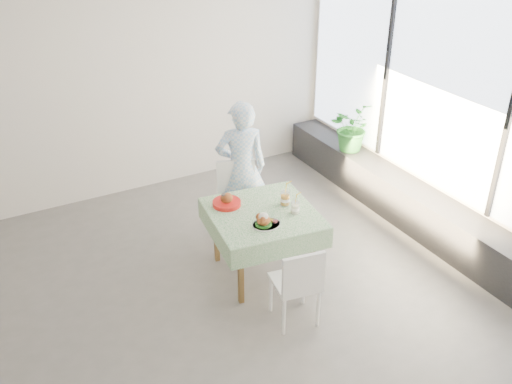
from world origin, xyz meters
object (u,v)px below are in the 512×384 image
cafe_table (263,236)px  juice_cup_orange (285,199)px  chair_near (295,297)px  diner (241,168)px  potted_plant (351,127)px  chair_far (239,217)px  main_dish (265,222)px

cafe_table → juice_cup_orange: 0.45m
cafe_table → juice_cup_orange: juice_cup_orange is taller
chair_near → diner: bearing=79.5°
chair_near → potted_plant: 2.99m
chair_far → potted_plant: 2.09m
chair_far → chair_near: bearing=-96.8°
main_dish → juice_cup_orange: size_ratio=0.96×
diner → juice_cup_orange: size_ratio=5.38×
cafe_table → diner: diner is taller
chair_far → diner: size_ratio=0.58×
cafe_table → chair_far: 0.73m
chair_near → diner: diner is taller
chair_near → juice_cup_orange: size_ratio=2.84×
cafe_table → potted_plant: potted_plant is taller
chair_far → diner: (0.13, 0.18, 0.51)m
potted_plant → diner: bearing=-168.9°
cafe_table → diner: 0.97m
diner → chair_far: bearing=71.5°
main_dish → juice_cup_orange: 0.47m
chair_far → chair_near: size_ratio=1.09×
chair_far → main_dish: bearing=-101.5°
chair_far → juice_cup_orange: bearing=-74.1°
chair_near → juice_cup_orange: bearing=65.5°
chair_far → main_dish: (-0.19, -0.94, 0.51)m
diner → main_dish: bearing=91.5°
cafe_table → main_dish: bearing=-114.7°
cafe_table → chair_near: size_ratio=1.38×
diner → juice_cup_orange: diner is taller
potted_plant → chair_far: bearing=-164.5°
cafe_table → chair_near: bearing=-96.9°
chair_near → main_dish: size_ratio=2.94×
chair_near → juice_cup_orange: (0.37, 0.82, 0.55)m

